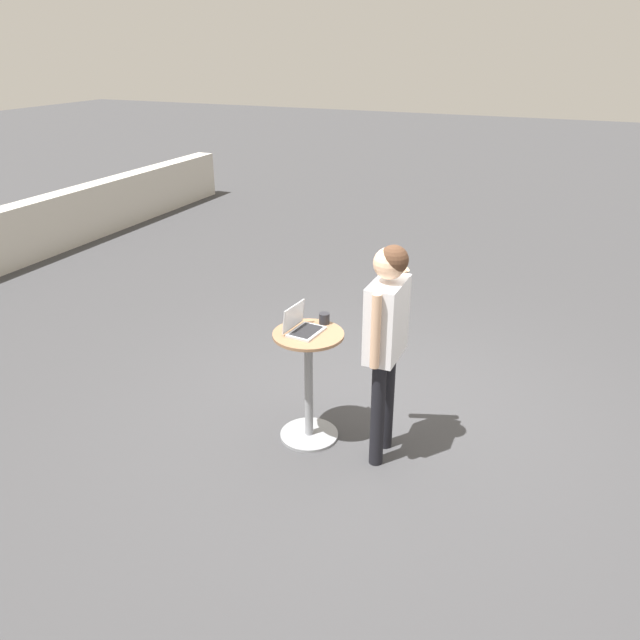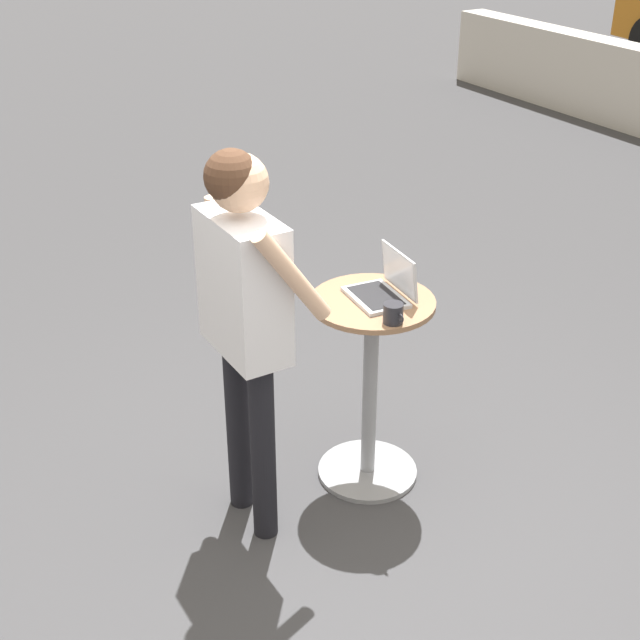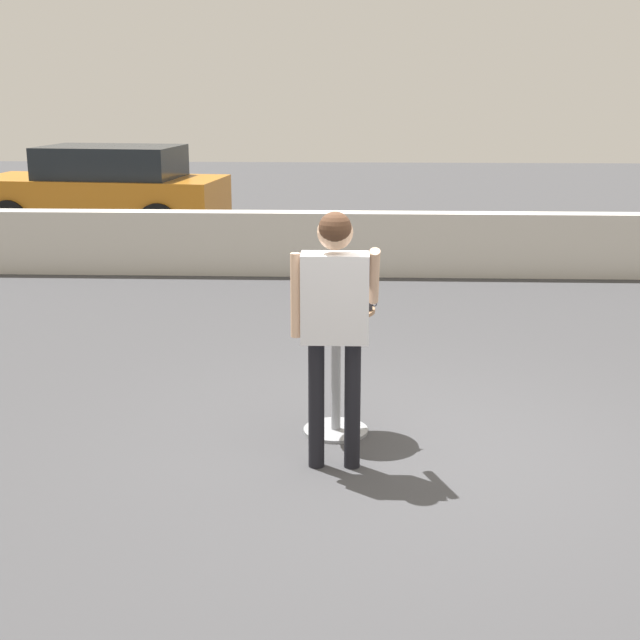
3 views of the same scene
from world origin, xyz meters
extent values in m
plane|color=#3D3D3F|center=(0.00, 0.00, 0.00)|extent=(50.00, 50.00, 0.00)
cube|color=beige|center=(0.00, 6.25, 0.44)|extent=(14.01, 0.35, 0.87)
cylinder|color=gray|center=(-0.50, 0.41, 0.01)|extent=(0.49, 0.49, 0.03)
cylinder|color=gray|center=(-0.50, 0.41, 0.48)|extent=(0.07, 0.07, 0.92)
cylinder|color=#8C6647|center=(-0.50, 0.41, 0.96)|extent=(0.57, 0.57, 0.02)
cube|color=#B7BABF|center=(-0.50, 0.43, 0.98)|extent=(0.32, 0.24, 0.02)
cube|color=black|center=(-0.50, 0.43, 0.99)|extent=(0.28, 0.19, 0.00)
cube|color=#B7BABF|center=(-0.49, 0.55, 1.09)|extent=(0.30, 0.06, 0.20)
cube|color=white|center=(-0.49, 0.54, 1.09)|extent=(0.27, 0.05, 0.18)
cylinder|color=#232328|center=(-0.28, 0.37, 1.01)|extent=(0.09, 0.09, 0.09)
torus|color=#232328|center=(-0.22, 0.37, 1.02)|extent=(0.04, 0.01, 0.04)
cylinder|color=black|center=(-0.62, -0.22, 0.45)|extent=(0.11, 0.11, 0.90)
cylinder|color=black|center=(-0.37, -0.22, 0.45)|extent=(0.11, 0.11, 0.90)
cube|color=silver|center=(-0.49, -0.22, 1.20)|extent=(0.45, 0.23, 0.59)
sphere|color=#DBAD89|center=(-0.49, -0.22, 1.64)|extent=(0.23, 0.23, 0.23)
sphere|color=#472D1E|center=(-0.49, -0.25, 1.67)|extent=(0.22, 0.22, 0.22)
cylinder|color=#DBAD89|center=(-0.75, -0.22, 1.21)|extent=(0.07, 0.07, 0.57)
cylinder|color=#DBAD89|center=(-0.24, -0.14, 1.33)|extent=(0.07, 0.33, 0.43)
cube|color=#B76B19|center=(-4.83, 9.53, 0.66)|extent=(4.40, 2.21, 0.69)
cube|color=black|center=(-4.62, 9.50, 1.28)|extent=(2.48, 1.78, 0.54)
cylinder|color=black|center=(-6.23, 8.86, 0.35)|extent=(0.71, 0.30, 0.69)
cylinder|color=black|center=(-6.04, 10.50, 0.35)|extent=(0.71, 0.30, 0.69)
cylinder|color=black|center=(-3.62, 8.56, 0.35)|extent=(0.71, 0.30, 0.69)
cylinder|color=black|center=(-3.43, 10.20, 0.35)|extent=(0.71, 0.30, 0.69)
camera|label=1|loc=(-4.54, -1.44, 3.08)|focal=35.00mm
camera|label=2|loc=(2.46, -1.59, 2.78)|focal=50.00mm
camera|label=3|loc=(-0.36, -5.93, 2.55)|focal=50.00mm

